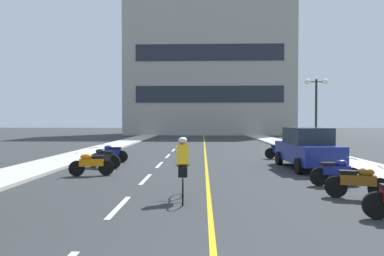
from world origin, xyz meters
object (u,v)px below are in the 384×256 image
motorcycle_4 (91,164)px  motorcycle_3 (336,171)px  parked_car_near (307,148)px  motorcycle_7 (280,150)px  motorcycle_6 (112,153)px  motorcycle_5 (104,157)px  motorcycle_2 (358,182)px  cyclist_rider (183,167)px  street_lamp_mid (316,98)px

motorcycle_4 → motorcycle_3: bearing=-11.4°
parked_car_near → motorcycle_7: bearing=94.1°
motorcycle_6 → motorcycle_5: bearing=-84.6°
parked_car_near → motorcycle_4: parked_car_near is taller
motorcycle_3 → motorcycle_7: bearing=90.3°
motorcycle_7 → motorcycle_2: bearing=-90.4°
cyclist_rider → street_lamp_mid: bearing=58.6°
motorcycle_7 → cyclist_rider: size_ratio=0.96×
motorcycle_6 → motorcycle_3: bearing=-33.8°
street_lamp_mid → motorcycle_3: street_lamp_mid is taller
motorcycle_4 → cyclist_rider: size_ratio=0.95×
motorcycle_2 → motorcycle_5: same height
street_lamp_mid → parked_car_near: street_lamp_mid is taller
motorcycle_4 → motorcycle_2: bearing=-22.8°
motorcycle_5 → motorcycle_7: bearing=24.4°
motorcycle_4 → motorcycle_5: same height
parked_car_near → motorcycle_3: bearing=-93.6°
motorcycle_6 → cyclist_rider: size_ratio=0.96×
cyclist_rider → motorcycle_4: bearing=134.4°
parked_car_near → motorcycle_3: (-0.24, -3.90, -0.44)m
street_lamp_mid → cyclist_rider: street_lamp_mid is taller
motorcycle_5 → motorcycle_6: (-0.20, 2.14, 0.00)m
cyclist_rider → motorcycle_3: bearing=23.2°
street_lamp_mid → motorcycle_2: (-2.92, -12.41, -3.08)m
motorcycle_2 → motorcycle_5: bearing=146.5°
motorcycle_2 → motorcycle_6: (-8.91, 7.90, 0.00)m
motorcycle_4 → motorcycle_6: same height
parked_car_near → cyclist_rider: (-5.15, -6.00, -0.03)m
street_lamp_mid → motorcycle_7: bearing=-136.8°
street_lamp_mid → motorcycle_4: bearing=-142.5°
parked_car_near → cyclist_rider: 7.91m
parked_car_near → motorcycle_2: 5.79m
parked_car_near → motorcycle_4: size_ratio=2.56×
motorcycle_3 → motorcycle_6: size_ratio=1.00×
street_lamp_mid → motorcycle_6: (-11.83, -4.50, -3.08)m
motorcycle_3 → motorcycle_4: 8.85m
motorcycle_3 → motorcycle_5: size_ratio=1.03×
parked_car_near → motorcycle_5: bearing=180.0°
motorcycle_7 → cyclist_rider: bearing=-116.0°
motorcycle_5 → motorcycle_2: bearing=-33.5°
motorcycle_3 → motorcycle_7: 7.88m
motorcycle_3 → motorcycle_7: same height
motorcycle_2 → motorcycle_7: 9.74m
motorcycle_6 → motorcycle_7: 9.17m
parked_car_near → motorcycle_6: bearing=167.0°
parked_car_near → motorcycle_6: size_ratio=2.53×
motorcycle_6 → motorcycle_2: bearing=-41.6°
motorcycle_7 → parked_car_near: bearing=-85.9°
motorcycle_6 → cyclist_rider: 9.14m
motorcycle_5 → motorcycle_6: 2.15m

